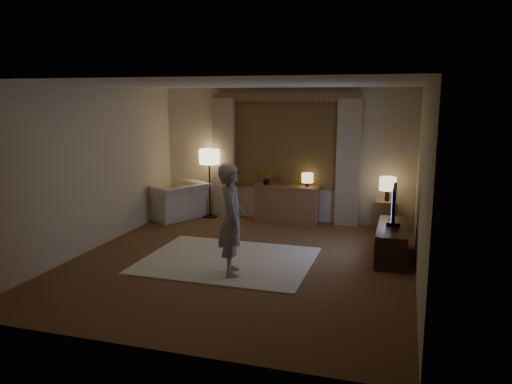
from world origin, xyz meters
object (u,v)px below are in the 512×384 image
at_px(sideboard, 287,205).
at_px(person, 231,219).
at_px(side_table, 386,216).
at_px(tv_stand, 392,242).
at_px(armchair, 175,201).

relative_size(sideboard, person, 0.78).
height_order(sideboard, person, person).
distance_m(side_table, person, 3.61).
distance_m(sideboard, tv_stand, 2.63).
xyz_separation_m(sideboard, armchair, (-2.25, -0.29, 0.01)).
bearing_deg(side_table, tv_stand, -84.33).
relative_size(sideboard, armchair, 1.07).
xyz_separation_m(armchair, tv_stand, (4.30, -1.35, -0.11)).
relative_size(sideboard, tv_stand, 0.86).
height_order(sideboard, armchair, armchair).
height_order(armchair, side_table, armchair).
bearing_deg(side_table, sideboard, 178.48).
xyz_separation_m(tv_stand, person, (-2.10, -1.41, 0.54)).
bearing_deg(armchair, person, 65.35).
distance_m(side_table, tv_stand, 1.60).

